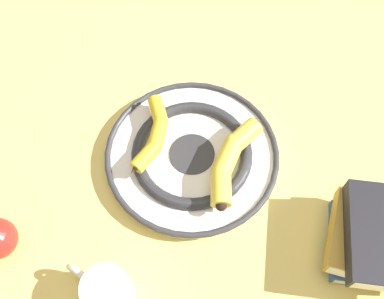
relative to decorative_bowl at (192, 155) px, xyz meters
name	(u,v)px	position (x,y,z in m)	size (l,w,h in m)	color
ground_plane	(204,152)	(-0.02, -0.02, -0.02)	(2.80, 2.80, 0.00)	#E5CC6B
decorative_bowl	(192,155)	(0.00, 0.00, 0.00)	(0.35, 0.35, 0.04)	white
banana_a	(231,159)	(-0.08, 0.01, 0.04)	(0.09, 0.21, 0.04)	yellow
banana_b	(154,135)	(0.08, -0.01, 0.03)	(0.06, 0.19, 0.03)	gold
book_stack	(374,240)	(-0.35, 0.12, 0.03)	(0.17, 0.19, 0.10)	#2D4C84
coffee_mug	(107,291)	(0.09, 0.30, 0.02)	(0.13, 0.08, 0.09)	white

